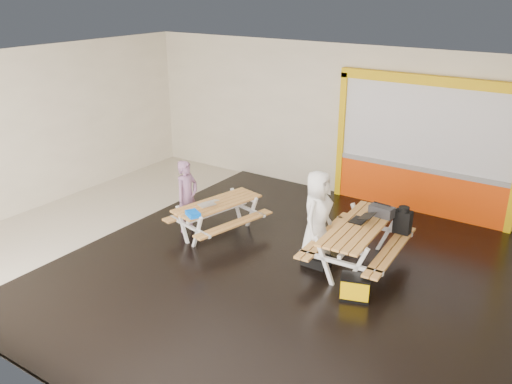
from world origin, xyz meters
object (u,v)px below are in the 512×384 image
Objects in this scene: fluke_bag at (355,288)px; person_right at (317,215)px; laptop_right at (362,219)px; backpack at (403,220)px; picnic_table_left at (218,211)px; laptop_left at (208,203)px; dark_case at (316,260)px; person_left at (187,197)px; blue_pouch at (193,214)px; picnic_table_right at (359,235)px; toolbox at (382,211)px.

person_right is at bearing 143.19° from fluke_bag.
laptop_right is 0.77× the size of backpack.
picnic_table_left is 4.74× the size of laptop_left.
picnic_table_left is 4.45× the size of dark_case.
blue_pouch is at bearing -130.44° from person_left.
laptop_left is at bearing 97.82° from blue_pouch.
blue_pouch is 3.79m from backpack.
laptop_right is at bearing 14.25° from laptop_left.
fluke_bag is at bearing 1.94° from blue_pouch.
laptop_right is 1.09m from dark_case.
backpack reaches higher than picnic_table_left.
laptop_left is 3.35m from fluke_bag.
picnic_table_right is 5.10× the size of laptop_left.
toolbox is (0.93, 0.69, 0.06)m from person_right.
person_left is at bearing -176.70° from dark_case.
person_left is (-3.43, -0.53, 0.12)m from picnic_table_right.
toolbox is (3.60, 1.09, 0.18)m from person_left.
blue_pouch is 3.25m from fluke_bag.
fluke_bag is (0.44, -1.15, -0.66)m from laptop_right.
laptop_left is at bearing -92.74° from person_left.
fluke_bag is at bearing -7.39° from laptop_left.
laptop_right reaches higher than laptop_left.
person_left reaches higher than blue_pouch.
backpack is at bearing 49.27° from laptop_right.
blue_pouch is (0.07, -0.53, -0.01)m from laptop_left.
picnic_table_left is at bearing -169.89° from laptop_right.
backpack is at bearing 21.66° from laptop_left.
toolbox is at bearing 29.37° from blue_pouch.
blue_pouch reaches higher than picnic_table_left.
blue_pouch is 0.62× the size of dark_case.
person_left is 3.27× the size of dark_case.
laptop_right is 0.72× the size of fluke_bag.
picnic_table_left is 0.68m from person_left.
fluke_bag is (-0.09, -1.77, -0.53)m from backpack.
person_right is 3.28× the size of backpack.
picnic_table_left reaches higher than fluke_bag.
laptop_right reaches higher than dark_case.
person_right is (2.06, 0.22, 0.33)m from picnic_table_left.
fluke_bag reaches higher than dark_case.
toolbox is 1.46m from dark_case.
picnic_table_right is at bearing -106.90° from toolbox.
laptop_left is 1.50× the size of blue_pouch.
person_left is at bearing -161.79° from backpack.
picnic_table_right is 2.93m from laptop_left.
fluke_bag is (3.85, -0.47, -0.52)m from person_left.
picnic_table_left is 3.15m from toolbox.
picnic_table_right reaches higher than fluke_bag.
dark_case is (-0.58, -0.51, -0.76)m from laptop_right.
picnic_table_left is 7.12× the size of blue_pouch.
person_right is 0.80m from dark_case.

